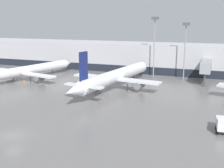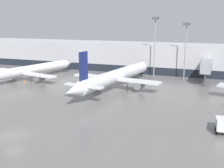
# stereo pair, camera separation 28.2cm
# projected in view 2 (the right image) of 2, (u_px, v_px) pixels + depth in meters

# --- Properties ---
(ground_plane) EXTENTS (320.00, 320.00, 0.00)m
(ground_plane) POSITION_uv_depth(u_px,v_px,m) (12.00, 135.00, 40.80)
(ground_plane) COLOR slate
(terminal_building) EXTENTS (160.00, 27.51, 9.00)m
(terminal_building) POSITION_uv_depth(u_px,v_px,m) (136.00, 56.00, 96.10)
(terminal_building) COLOR #B2B2B7
(terminal_building) RESTS_ON ground_plane
(parked_jet_1) EXTENTS (23.16, 38.98, 10.37)m
(parked_jet_1) POSITION_uv_depth(u_px,v_px,m) (115.00, 76.00, 68.31)
(parked_jet_1) COLOR silver
(parked_jet_1) RESTS_ON ground_plane
(parked_jet_3) EXTENTS (22.96, 38.23, 9.02)m
(parked_jet_3) POSITION_uv_depth(u_px,v_px,m) (24.00, 71.00, 78.36)
(parked_jet_3) COLOR white
(parked_jet_3) RESTS_ON ground_plane
(service_truck_1) EXTENTS (2.33, 4.09, 2.35)m
(service_truck_1) POSITION_uv_depth(u_px,v_px,m) (223.00, 124.00, 41.58)
(service_truck_1) COLOR silver
(service_truck_1) RESTS_ON ground_plane
(traffic_cone_2) EXTENTS (0.48, 0.48, 0.72)m
(traffic_cone_2) POSITION_uv_depth(u_px,v_px,m) (25.00, 81.00, 76.64)
(traffic_cone_2) COLOR orange
(traffic_cone_2) RESTS_ON ground_plane
(apron_light_mast_5) EXTENTS (1.80, 1.80, 17.50)m
(apron_light_mast_5) POSITION_uv_depth(u_px,v_px,m) (155.00, 30.00, 81.18)
(apron_light_mast_5) COLOR gray
(apron_light_mast_5) RESTS_ON ground_plane
(apron_light_mast_6) EXTENTS (1.80, 1.80, 15.92)m
(apron_light_mast_6) POSITION_uv_depth(u_px,v_px,m) (186.00, 34.00, 76.97)
(apron_light_mast_6) COLOR gray
(apron_light_mast_6) RESTS_ON ground_plane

